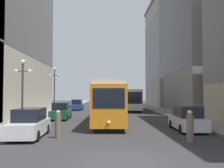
{
  "coord_description": "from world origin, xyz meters",
  "views": [
    {
      "loc": [
        -0.71,
        -10.81,
        2.72
      ],
      "look_at": [
        -0.06,
        11.76,
        3.63
      ],
      "focal_mm": 40.7,
      "sensor_mm": 36.0,
      "label": 1
    }
  ],
  "objects_px": {
    "parked_car_left_mid": "(29,124)",
    "parked_car_right_far": "(187,119)",
    "lamp_post_left_near": "(23,82)",
    "transit_bus": "(130,99)",
    "parked_car_left_far": "(77,105)",
    "lamp_post_left_far": "(54,84)",
    "pedestrian_crossing_far": "(190,127)",
    "streetcar": "(110,101)",
    "pedestrian_crossing_near": "(58,125)",
    "parked_car_left_near": "(61,111)"
  },
  "relations": [
    {
      "from": "pedestrian_crossing_near",
      "to": "pedestrian_crossing_far",
      "type": "xyz_separation_m",
      "value": [
        7.72,
        -1.65,
        0.04
      ]
    },
    {
      "from": "parked_car_left_near",
      "to": "lamp_post_left_near",
      "type": "relative_size",
      "value": 0.88
    },
    {
      "from": "lamp_post_left_near",
      "to": "lamp_post_left_far",
      "type": "relative_size",
      "value": 0.88
    },
    {
      "from": "pedestrian_crossing_far",
      "to": "lamp_post_left_near",
      "type": "xyz_separation_m",
      "value": [
        -11.5,
        6.52,
        2.86
      ]
    },
    {
      "from": "streetcar",
      "to": "parked_car_left_mid",
      "type": "xyz_separation_m",
      "value": [
        -5.29,
        -8.34,
        -1.26
      ]
    },
    {
      "from": "transit_bus",
      "to": "parked_car_left_mid",
      "type": "distance_m",
      "value": 28.13
    },
    {
      "from": "parked_car_left_far",
      "to": "transit_bus",
      "type": "bearing_deg",
      "value": -4.6
    },
    {
      "from": "transit_bus",
      "to": "lamp_post_left_near",
      "type": "xyz_separation_m",
      "value": [
        -11.02,
        -22.16,
        1.76
      ]
    },
    {
      "from": "transit_bus",
      "to": "lamp_post_left_far",
      "type": "xyz_separation_m",
      "value": [
        -11.02,
        -9.13,
        2.18
      ]
    },
    {
      "from": "parked_car_left_far",
      "to": "streetcar",
      "type": "bearing_deg",
      "value": -72.83
    },
    {
      "from": "parked_car_right_far",
      "to": "parked_car_left_far",
      "type": "relative_size",
      "value": 1.18
    },
    {
      "from": "transit_bus",
      "to": "parked_car_left_mid",
      "type": "relative_size",
      "value": 2.61
    },
    {
      "from": "parked_car_left_mid",
      "to": "pedestrian_crossing_far",
      "type": "distance_m",
      "value": 9.83
    },
    {
      "from": "parked_car_left_near",
      "to": "transit_bus",
      "type": "bearing_deg",
      "value": 57.69
    },
    {
      "from": "pedestrian_crossing_near",
      "to": "pedestrian_crossing_far",
      "type": "height_order",
      "value": "pedestrian_crossing_far"
    },
    {
      "from": "parked_car_left_mid",
      "to": "transit_bus",
      "type": "bearing_deg",
      "value": 69.15
    },
    {
      "from": "streetcar",
      "to": "transit_bus",
      "type": "distance_m",
      "value": 18.65
    },
    {
      "from": "parked_car_left_far",
      "to": "pedestrian_crossing_far",
      "type": "relative_size",
      "value": 2.35
    },
    {
      "from": "parked_car_left_far",
      "to": "pedestrian_crossing_near",
      "type": "xyz_separation_m",
      "value": [
        1.88,
        -28.06,
        -0.04
      ]
    },
    {
      "from": "parked_car_left_far",
      "to": "pedestrian_crossing_near",
      "type": "distance_m",
      "value": 28.12
    },
    {
      "from": "transit_bus",
      "to": "lamp_post_left_far",
      "type": "distance_m",
      "value": 14.47
    },
    {
      "from": "pedestrian_crossing_near",
      "to": "lamp_post_left_near",
      "type": "distance_m",
      "value": 6.82
    },
    {
      "from": "transit_bus",
      "to": "parked_car_left_far",
      "type": "xyz_separation_m",
      "value": [
        -9.12,
        1.03,
        -1.1
      ]
    },
    {
      "from": "parked_car_right_far",
      "to": "lamp_post_left_far",
      "type": "distance_m",
      "value": 19.92
    },
    {
      "from": "transit_bus",
      "to": "parked_car_left_far",
      "type": "bearing_deg",
      "value": 174.36
    },
    {
      "from": "streetcar",
      "to": "parked_car_left_mid",
      "type": "bearing_deg",
      "value": -120.58
    },
    {
      "from": "parked_car_left_near",
      "to": "pedestrian_crossing_far",
      "type": "height_order",
      "value": "parked_car_left_near"
    },
    {
      "from": "pedestrian_crossing_near",
      "to": "lamp_post_left_near",
      "type": "bearing_deg",
      "value": 48.23
    },
    {
      "from": "transit_bus",
      "to": "parked_car_right_far",
      "type": "height_order",
      "value": "transit_bus"
    },
    {
      "from": "lamp_post_left_near",
      "to": "streetcar",
      "type": "bearing_deg",
      "value": 28.52
    },
    {
      "from": "parked_car_left_far",
      "to": "lamp_post_left_far",
      "type": "bearing_deg",
      "value": -98.78
    },
    {
      "from": "pedestrian_crossing_far",
      "to": "lamp_post_left_near",
      "type": "relative_size",
      "value": 0.34
    },
    {
      "from": "streetcar",
      "to": "pedestrian_crossing_far",
      "type": "xyz_separation_m",
      "value": [
        4.31,
        -10.43,
        -1.26
      ]
    },
    {
      "from": "streetcar",
      "to": "lamp_post_left_near",
      "type": "xyz_separation_m",
      "value": [
        -7.19,
        -3.91,
        1.6
      ]
    },
    {
      "from": "parked_car_left_mid",
      "to": "pedestrian_crossing_far",
      "type": "bearing_deg",
      "value": -14.23
    },
    {
      "from": "parked_car_left_mid",
      "to": "lamp_post_left_far",
      "type": "xyz_separation_m",
      "value": [
        -1.9,
        17.46,
        3.28
      ]
    },
    {
      "from": "pedestrian_crossing_near",
      "to": "parked_car_left_mid",
      "type": "bearing_deg",
      "value": 87.05
    },
    {
      "from": "parked_car_right_far",
      "to": "lamp_post_left_near",
      "type": "relative_size",
      "value": 0.93
    },
    {
      "from": "parked_car_right_far",
      "to": "lamp_post_left_far",
      "type": "bearing_deg",
      "value": -46.81
    },
    {
      "from": "transit_bus",
      "to": "pedestrian_crossing_far",
      "type": "relative_size",
      "value": 7.08
    },
    {
      "from": "transit_bus",
      "to": "pedestrian_crossing_near",
      "type": "relative_size",
      "value": 7.41
    },
    {
      "from": "parked_car_left_mid",
      "to": "parked_car_right_far",
      "type": "relative_size",
      "value": 0.98
    },
    {
      "from": "parked_car_left_near",
      "to": "parked_car_left_mid",
      "type": "distance_m",
      "value": 11.59
    },
    {
      "from": "parked_car_right_far",
      "to": "lamp_post_left_near",
      "type": "height_order",
      "value": "lamp_post_left_near"
    },
    {
      "from": "pedestrian_crossing_near",
      "to": "lamp_post_left_far",
      "type": "relative_size",
      "value": 0.28
    },
    {
      "from": "streetcar",
      "to": "parked_car_left_far",
      "type": "xyz_separation_m",
      "value": [
        -5.29,
        19.28,
        -1.26
      ]
    },
    {
      "from": "pedestrian_crossing_far",
      "to": "transit_bus",
      "type": "bearing_deg",
      "value": 89.66
    },
    {
      "from": "lamp_post_left_far",
      "to": "parked_car_right_far",
      "type": "bearing_deg",
      "value": -49.01
    },
    {
      "from": "parked_car_left_near",
      "to": "parked_car_left_mid",
      "type": "bearing_deg",
      "value": -91.01
    },
    {
      "from": "parked_car_right_far",
      "to": "pedestrian_crossing_far",
      "type": "height_order",
      "value": "parked_car_right_far"
    }
  ]
}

